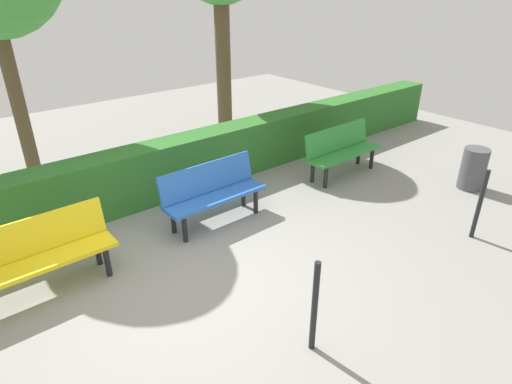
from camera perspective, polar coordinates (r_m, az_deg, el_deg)
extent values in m
plane|color=gray|center=(5.26, -8.89, -11.25)|extent=(17.23, 17.23, 0.00)
cube|color=#2D8C38|center=(7.77, 11.64, 5.04)|extent=(1.58, 0.45, 0.05)
cube|color=#2D8C38|center=(7.80, 10.72, 7.05)|extent=(1.58, 0.15, 0.42)
cylinder|color=black|center=(8.26, 15.11, 4.30)|extent=(0.07, 0.07, 0.39)
cylinder|color=black|center=(8.42, 13.47, 4.92)|extent=(0.07, 0.07, 0.39)
cylinder|color=black|center=(7.31, 9.24, 1.97)|extent=(0.07, 0.07, 0.39)
cylinder|color=black|center=(7.49, 7.52, 2.70)|extent=(0.07, 0.07, 0.39)
cube|color=blue|center=(6.11, -5.39, -0.65)|extent=(1.54, 0.44, 0.05)
cube|color=blue|center=(6.15, -6.50, 1.92)|extent=(1.54, 0.15, 0.42)
cylinder|color=black|center=(6.43, -0.03, -1.25)|extent=(0.07, 0.07, 0.39)
cylinder|color=black|center=(6.64, -1.69, -0.32)|extent=(0.07, 0.07, 0.39)
cylinder|color=black|center=(5.82, -9.44, -4.88)|extent=(0.07, 0.07, 0.39)
cylinder|color=black|center=(6.05, -10.92, -3.71)|extent=(0.07, 0.07, 0.39)
cube|color=yellow|center=(5.31, -26.74, -8.29)|extent=(1.63, 0.43, 0.05)
cube|color=yellow|center=(5.35, -27.78, -5.25)|extent=(1.63, 0.12, 0.42)
cylinder|color=black|center=(5.42, -19.13, -8.75)|extent=(0.07, 0.07, 0.39)
cylinder|color=black|center=(5.67, -20.29, -7.32)|extent=(0.07, 0.07, 0.39)
cube|color=#2D6B28|center=(7.13, -10.25, 3.48)|extent=(13.23, 0.52, 0.91)
cylinder|color=brown|center=(9.52, -4.35, 16.40)|extent=(0.32, 0.32, 3.06)
cylinder|color=brown|center=(7.96, -29.04, 10.21)|extent=(0.22, 0.22, 2.79)
cylinder|color=black|center=(6.42, 27.54, -1.50)|extent=(0.06, 0.06, 1.00)
cylinder|color=black|center=(4.10, 7.78, -14.91)|extent=(0.06, 0.06, 1.00)
cylinder|color=#4C4C51|center=(8.01, 26.88, 2.78)|extent=(0.40, 0.40, 0.70)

